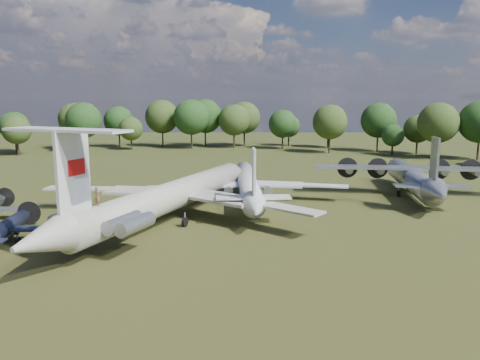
# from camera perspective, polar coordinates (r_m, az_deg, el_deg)

# --- Properties ---
(ground) EXTENTS (300.00, 300.00, 0.00)m
(ground) POSITION_cam_1_polar(r_m,az_deg,el_deg) (65.61, -9.62, -4.06)
(ground) COLOR #233C14
(ground) RESTS_ON ground
(il62_airliner) EXTENTS (56.51, 63.24, 5.11)m
(il62_airliner) POSITION_cam_1_polar(r_m,az_deg,el_deg) (61.25, -8.30, -2.58)
(il62_airliner) COLOR #B5B5B1
(il62_airliner) RESTS_ON ground
(tu104_jet) EXTENTS (32.87, 42.63, 4.11)m
(tu104_jet) POSITION_cam_1_polar(r_m,az_deg,el_deg) (71.98, 0.98, -0.98)
(tu104_jet) COLOR silver
(tu104_jet) RESTS_ON ground
(an12_transport) EXTENTS (34.48, 37.73, 4.57)m
(an12_transport) POSITION_cam_1_polar(r_m,az_deg,el_deg) (80.84, 20.23, -0.21)
(an12_transport) COLOR #96999D
(an12_transport) RESTS_ON ground
(small_prop_west) EXTENTS (13.48, 17.56, 2.44)m
(small_prop_west) POSITION_cam_1_polar(r_m,az_deg,el_deg) (57.78, -26.85, -5.72)
(small_prop_west) COLOR black
(small_prop_west) RESTS_ON ground
(person_on_il62) EXTENTS (0.85, 0.81, 1.96)m
(person_on_il62) POSITION_cam_1_polar(r_m,az_deg,el_deg) (49.09, -17.00, -1.86)
(person_on_il62) COLOR olive
(person_on_il62) RESTS_ON il62_airliner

